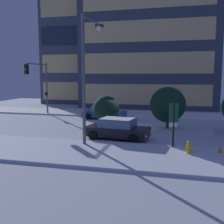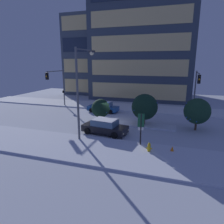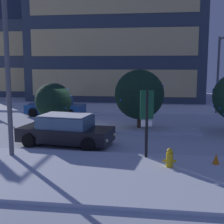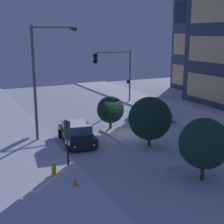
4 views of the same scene
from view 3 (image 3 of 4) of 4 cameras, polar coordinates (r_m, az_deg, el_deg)
The scene contains 14 objects.
ground at distance 19.75m, azimuth -6.95°, elevation -2.84°, with size 52.00×52.00×0.00m, color silver.
curb_strip_near at distance 12.21m, azimuth -17.09°, elevation -10.03°, with size 52.00×5.20×0.14m, color silver.
curb_strip_far at distance 27.67m, azimuth -2.56°, elevation 0.64°, with size 52.00×5.20×0.14m, color silver.
median_strip at distance 18.69m, azimuth 2.00°, elevation -3.22°, with size 9.00×1.80×0.14m, color silver.
office_tower_secondary at distance 44.92m, azimuth -13.89°, elevation 14.21°, with size 10.94×11.60×16.96m.
car_near at distance 15.53m, azimuth -8.39°, elevation -3.32°, with size 4.79×2.60×1.49m.
car_far at distance 24.57m, azimuth -10.25°, elevation 1.02°, with size 4.60×2.20×1.49m.
traffic_light_corner_far_right at distance 23.92m, azimuth 19.55°, elevation 8.80°, with size 0.32×4.28×5.99m.
street_lamp_arched at distance 14.31m, azimuth -17.02°, elevation 14.22°, with size 0.56×3.28×8.32m.
fire_hydrant at distance 11.91m, azimuth 10.42°, elevation -8.54°, with size 0.48×0.26×0.86m.
parking_info_sign at distance 12.71m, azimuth 6.33°, elevation -0.79°, with size 0.55×0.21×2.88m.
decorated_tree_median at distance 18.74m, azimuth 4.98°, elevation 3.18°, with size 2.96×2.96×3.62m.
decorated_tree_left_of_median at distance 19.33m, azimuth -10.64°, elevation 1.97°, with size 2.23×2.22×2.82m.
construction_cone at distance 12.73m, azimuth 18.37°, elevation -8.36°, with size 0.36×0.36×0.55m, color orange.
Camera 3 is at (5.04, -18.69, 3.89)m, focal length 50.31 mm.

